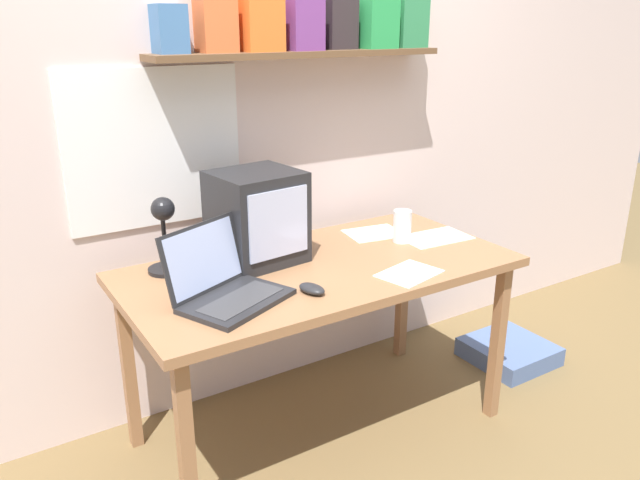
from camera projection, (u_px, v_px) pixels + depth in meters
ground_plane at (320, 428)px, 2.61m from camera, size 12.00×12.00×0.00m
back_wall at (257, 97)px, 2.57m from camera, size 5.60×0.24×2.60m
corner_desk at (320, 281)px, 2.38m from camera, size 1.48×0.74×0.73m
crt_monitor at (257, 217)px, 2.35m from camera, size 0.34×0.32×0.35m
laptop at (222, 282)px, 2.05m from camera, size 0.43×0.40×0.24m
desk_lamp at (164, 230)px, 2.22m from camera, size 0.14×0.16×0.30m
juice_glass at (402, 228)px, 2.59m from camera, size 0.08×0.08×0.14m
computer_mouse at (312, 289)px, 2.11m from camera, size 0.09×0.12×0.03m
open_notebook at (436, 238)px, 2.65m from camera, size 0.30×0.20×0.00m
loose_paper_near_laptop at (374, 233)px, 2.71m from camera, size 0.26×0.22×0.00m
loose_paper_near_monitor at (409, 273)px, 2.28m from camera, size 0.26×0.21×0.00m
floor_cushion at (509, 352)px, 3.12m from camera, size 0.38×0.38×0.09m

